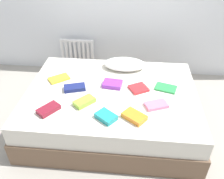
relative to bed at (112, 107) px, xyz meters
name	(u,v)px	position (x,y,z in m)	size (l,w,h in m)	color
ground_plane	(112,122)	(0.00, 0.00, -0.25)	(8.00, 8.00, 0.00)	#9E998E
bed	(112,107)	(0.00, 0.00, 0.00)	(2.00, 1.50, 0.50)	brown
radiator	(78,54)	(-0.68, 1.20, 0.08)	(0.54, 0.04, 0.50)	white
pillow	(125,64)	(0.12, 0.54, 0.31)	(0.55, 0.34, 0.11)	white
textbook_navy	(75,88)	(-0.43, -0.02, 0.28)	(0.24, 0.13, 0.05)	navy
textbook_maroon	(49,109)	(-0.61, -0.42, 0.28)	(0.23, 0.13, 0.05)	maroon
textbook_red	(138,88)	(0.31, 0.06, 0.27)	(0.19, 0.18, 0.03)	red
textbook_purple	(113,84)	(0.00, 0.10, 0.28)	(0.22, 0.17, 0.05)	purple
textbook_pink	(156,105)	(0.50, -0.24, 0.27)	(0.23, 0.14, 0.03)	pink
textbook_green	(166,88)	(0.63, 0.10, 0.26)	(0.24, 0.16, 0.02)	green
textbook_teal	(106,117)	(-0.01, -0.48, 0.28)	(0.20, 0.14, 0.05)	teal
textbook_lime	(84,102)	(-0.27, -0.26, 0.28)	(0.22, 0.12, 0.05)	#8CC638
textbook_yellow	(59,79)	(-0.67, 0.17, 0.27)	(0.24, 0.15, 0.03)	yellow
textbook_orange	(134,116)	(0.27, -0.45, 0.28)	(0.23, 0.14, 0.05)	orange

